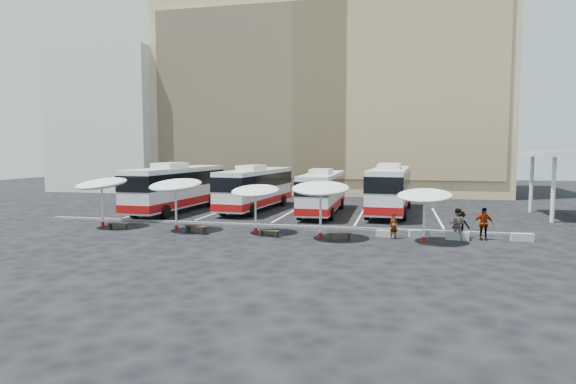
% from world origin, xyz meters
% --- Properties ---
extents(ground, '(120.00, 120.00, 0.00)m').
position_xyz_m(ground, '(0.00, 0.00, 0.00)').
color(ground, black).
rests_on(ground, ground).
extents(sandstone_building, '(42.00, 18.25, 29.60)m').
position_xyz_m(sandstone_building, '(0.00, 31.87, 12.63)').
color(sandstone_building, tan).
rests_on(sandstone_building, ground).
extents(apartment_block, '(14.00, 14.00, 18.00)m').
position_xyz_m(apartment_block, '(-28.00, 28.00, 9.00)').
color(apartment_block, silver).
rests_on(apartment_block, ground).
extents(curb_divider, '(34.00, 0.25, 0.15)m').
position_xyz_m(curb_divider, '(0.00, 0.50, 0.07)').
color(curb_divider, black).
rests_on(curb_divider, ground).
extents(bay_lines, '(24.15, 12.00, 0.01)m').
position_xyz_m(bay_lines, '(0.00, 8.00, 0.01)').
color(bay_lines, white).
rests_on(bay_lines, ground).
extents(bus_0, '(3.64, 13.50, 4.24)m').
position_xyz_m(bus_0, '(-9.65, 6.65, 2.17)').
color(bus_0, silver).
rests_on(bus_0, ground).
extents(bus_1, '(3.68, 12.76, 3.99)m').
position_xyz_m(bus_1, '(-3.29, 9.06, 2.04)').
color(bus_1, silver).
rests_on(bus_1, ground).
extents(bus_2, '(2.90, 11.89, 3.76)m').
position_xyz_m(bus_2, '(2.81, 8.00, 1.92)').
color(bus_2, silver).
rests_on(bus_2, ground).
extents(bus_3, '(3.63, 13.43, 4.22)m').
position_xyz_m(bus_3, '(8.28, 9.64, 2.15)').
color(bus_3, silver).
rests_on(bus_3, ground).
extents(sunshade_0, '(4.47, 4.49, 3.53)m').
position_xyz_m(sunshade_0, '(-10.77, -2.54, 3.00)').
color(sunshade_0, silver).
rests_on(sunshade_0, ground).
extents(sunshade_1, '(4.02, 4.05, 3.55)m').
position_xyz_m(sunshade_1, '(-5.19, -2.75, 3.01)').
color(sunshade_1, silver).
rests_on(sunshade_1, ground).
extents(sunshade_2, '(3.33, 3.36, 3.20)m').
position_xyz_m(sunshade_2, '(0.14, -2.45, 2.71)').
color(sunshade_2, silver).
rests_on(sunshade_2, ground).
extents(sunshade_3, '(3.51, 3.56, 3.56)m').
position_xyz_m(sunshade_3, '(4.49, -3.51, 3.02)').
color(sunshade_3, silver).
rests_on(sunshade_3, ground).
extents(sunshade_4, '(3.62, 3.65, 3.20)m').
position_xyz_m(sunshade_4, '(10.42, -3.32, 2.71)').
color(sunshade_4, silver).
rests_on(sunshade_4, ground).
extents(wood_bench_0, '(1.42, 0.43, 0.43)m').
position_xyz_m(wood_bench_0, '(-9.23, -3.12, 0.33)').
color(wood_bench_0, black).
rests_on(wood_bench_0, ground).
extents(wood_bench_1, '(1.70, 0.95, 0.50)m').
position_xyz_m(wood_bench_1, '(-3.53, -3.36, 0.39)').
color(wood_bench_1, black).
rests_on(wood_bench_1, ground).
extents(wood_bench_2, '(1.39, 0.67, 0.41)m').
position_xyz_m(wood_bench_2, '(1.32, -3.44, 0.32)').
color(wood_bench_2, black).
rests_on(wood_bench_2, ground).
extents(wood_bench_3, '(1.42, 0.85, 0.42)m').
position_xyz_m(wood_bench_3, '(5.66, -3.63, 0.32)').
color(wood_bench_3, black).
rests_on(wood_bench_3, ground).
extents(conc_bench_0, '(1.11, 0.52, 0.40)m').
position_xyz_m(conc_bench_0, '(8.22, -1.85, 0.20)').
color(conc_bench_0, gray).
rests_on(conc_bench_0, ground).
extents(conc_bench_1, '(1.26, 0.71, 0.45)m').
position_xyz_m(conc_bench_1, '(10.23, -1.45, 0.22)').
color(conc_bench_1, gray).
rests_on(conc_bench_1, ground).
extents(conc_bench_2, '(1.35, 0.55, 0.49)m').
position_xyz_m(conc_bench_2, '(12.40, -1.90, 0.25)').
color(conc_bench_2, gray).
rests_on(conc_bench_2, ground).
extents(conc_bench_3, '(1.26, 0.49, 0.46)m').
position_xyz_m(conc_bench_3, '(16.04, -1.47, 0.23)').
color(conc_bench_3, gray).
rests_on(conc_bench_3, ground).
extents(passenger_0, '(0.66, 0.60, 1.52)m').
position_xyz_m(passenger_0, '(8.75, -2.38, 0.76)').
color(passenger_0, black).
rests_on(passenger_0, ground).
extents(passenger_1, '(1.05, 0.89, 1.89)m').
position_xyz_m(passenger_1, '(12.38, -1.88, 0.94)').
color(passenger_1, black).
rests_on(passenger_1, ground).
extents(passenger_2, '(1.15, 0.52, 1.92)m').
position_xyz_m(passenger_2, '(13.89, -1.56, 0.96)').
color(passenger_2, black).
rests_on(passenger_2, ground).
extents(passenger_3, '(1.11, 0.71, 1.62)m').
position_xyz_m(passenger_3, '(12.67, -1.21, 0.81)').
color(passenger_3, black).
rests_on(passenger_3, ground).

